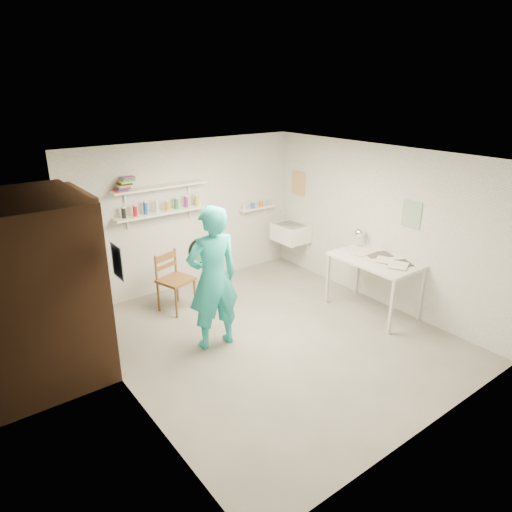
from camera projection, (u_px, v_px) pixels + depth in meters
floor at (274, 338)px, 6.15m from camera, size 4.00×4.50×0.02m
ceiling at (277, 156)px, 5.29m from camera, size 4.00×4.50×0.02m
wall_back at (187, 215)px, 7.41m from camera, size 4.00×0.02×2.40m
wall_front at (436, 325)px, 4.03m from camera, size 4.00×0.02×2.40m
wall_left at (121, 296)px, 4.59m from camera, size 0.02×4.50×2.40m
wall_right at (379, 226)px, 6.85m from camera, size 0.02×4.50×2.40m
doorway_recess at (91, 280)px, 5.46m from camera, size 0.02×0.90×2.00m
corridor_box at (26, 291)px, 5.04m from camera, size 1.40×1.50×2.10m
door_lintel at (81, 194)px, 5.10m from camera, size 0.06×1.05×0.10m
door_jamb_near at (107, 294)px, 5.10m from camera, size 0.06×0.10×2.00m
door_jamb_far at (80, 267)px, 5.84m from camera, size 0.06×0.10×2.00m
shelf_lower at (162, 213)px, 6.98m from camera, size 1.50×0.22×0.03m
shelf_upper at (160, 187)px, 6.84m from camera, size 1.50×0.22×0.03m
ledge_shelf at (257, 208)px, 8.13m from camera, size 0.70×0.14×0.03m
poster_left at (117, 262)px, 4.52m from camera, size 0.01×0.28×0.36m
poster_right_a at (298, 183)px, 8.06m from camera, size 0.01×0.34×0.42m
poster_right_b at (412, 215)px, 6.32m from camera, size 0.01×0.30×0.38m
belfast_sink at (291, 233)px, 8.15m from camera, size 0.48×0.60×0.30m
man at (213, 278)px, 5.66m from camera, size 0.73×0.52×1.87m
wall_clock at (201, 250)px, 5.70m from camera, size 0.34×0.07×0.34m
wooden_chair at (176, 280)px, 6.73m from camera, size 0.56×0.55×0.97m
work_table at (373, 285)px, 6.70m from camera, size 0.76×1.26×0.84m
desk_lamp at (360, 233)px, 6.97m from camera, size 0.16×0.16×0.16m
spray_cans at (162, 206)px, 6.94m from camera, size 1.29×0.06×0.17m
book_stack at (125, 184)px, 6.49m from camera, size 0.30×0.14×0.20m
ledge_pots at (257, 205)px, 8.11m from camera, size 0.48×0.07×0.09m
papers at (376, 258)px, 6.55m from camera, size 0.30×0.22×0.02m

